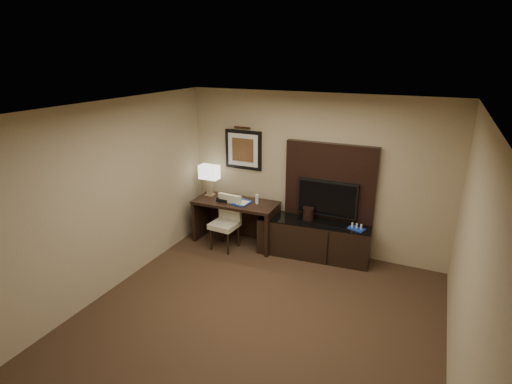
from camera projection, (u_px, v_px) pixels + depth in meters
The scene contains 19 objects.
floor at pixel (250, 330), 5.01m from camera, with size 4.50×5.00×0.01m, color #352418.
ceiling at pixel (249, 113), 4.11m from camera, with size 4.50×5.00×0.01m, color silver.
wall_back at pixel (313, 174), 6.71m from camera, with size 4.50×0.01×2.70m, color tan.
wall_left at pixel (101, 203), 5.44m from camera, with size 0.01×5.00×2.70m, color tan.
wall_right at pixel (470, 275), 3.68m from camera, with size 0.01×5.00×2.70m, color tan.
desk at pixel (236, 222), 7.18m from camera, with size 1.49×0.64×0.80m, color black.
credenza at pixel (314, 238), 6.73m from camera, with size 1.86×0.52×0.64m, color black.
tv_wall_panel at pixel (330, 182), 6.56m from camera, with size 1.50×0.12×1.30m, color black.
tv at pixel (327, 198), 6.56m from camera, with size 1.00×0.08×0.60m, color black.
artwork at pixel (243, 150), 7.10m from camera, with size 0.70×0.04×0.70m, color black.
picture_light at pixel (242, 128), 6.93m from camera, with size 0.04×0.04×0.30m, color #3E2614.
desk_chair at pixel (224, 224), 6.95m from camera, with size 0.44×0.51×0.91m, color beige, non-canonical shape.
table_lamp at pixel (210, 182), 7.27m from camera, with size 0.32×0.18×0.52m, color #99875F, non-canonical shape.
desk_phone at pixel (224, 198), 7.07m from camera, with size 0.22×0.20×0.11m, color black, non-canonical shape.
blue_folder at pixel (242, 203), 6.96m from camera, with size 0.24×0.32×0.02m, color #173C9A.
book at pixel (239, 197), 6.94m from camera, with size 0.17×0.02×0.23m, color #AEAA89.
water_bottle at pixel (257, 199), 6.91m from camera, with size 0.06×0.06×0.17m, color silver.
ice_bucket at pixel (308, 214), 6.67m from camera, with size 0.19×0.19×0.21m, color black.
minibar_tray at pixel (357, 227), 6.30m from camera, with size 0.25×0.15×0.09m, color #1836A2, non-canonical shape.
Camera 1 is at (1.80, -3.74, 3.29)m, focal length 28.00 mm.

